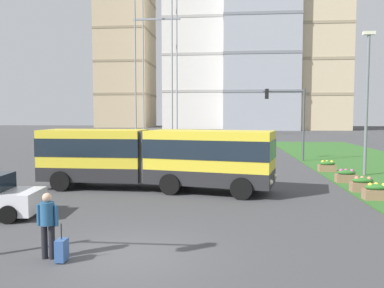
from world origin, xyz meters
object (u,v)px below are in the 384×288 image
(flower_planter_3, at_px, (362,184))
(apartment_tower_eastcentre, at_px, (311,48))
(pedestrian_crossing, at_px, (48,221))
(apartment_tower_centre, at_px, (260,59))
(traffic_light_far_right, at_px, (290,112))
(flower_planter_4, at_px, (346,176))
(apartment_tower_west, at_px, (126,50))
(articulated_bus, at_px, (155,157))
(car_silver_hatch, at_px, (120,152))
(flower_planter_2, at_px, (377,192))
(rolling_suitcase, at_px, (62,250))
(streetlight_median, at_px, (367,98))
(flower_planter_5, at_px, (327,166))
(apartment_tower_westcentre, at_px, (196,42))

(flower_planter_3, xyz_separation_m, apartment_tower_eastcentre, (15.49, 88.62, 21.07))
(pedestrian_crossing, xyz_separation_m, apartment_tower_centre, (12.89, 95.30, 17.57))
(traffic_light_far_right, bearing_deg, flower_planter_3, -83.48)
(flower_planter_4, height_order, apartment_tower_west, apartment_tower_west)
(articulated_bus, distance_m, flower_planter_3, 10.20)
(car_silver_hatch, bearing_deg, pedestrian_crossing, -79.27)
(pedestrian_crossing, xyz_separation_m, flower_planter_2, (11.13, 7.87, -0.58))
(car_silver_hatch, height_order, rolling_suitcase, car_silver_hatch)
(flower_planter_2, bearing_deg, apartment_tower_centre, 88.84)
(rolling_suitcase, relative_size, flower_planter_4, 0.88)
(articulated_bus, height_order, rolling_suitcase, articulated_bus)
(apartment_tower_centre, bearing_deg, streetlight_median, -89.90)
(flower_planter_5, xyz_separation_m, traffic_light_far_right, (-1.47, 6.08, 3.59))
(apartment_tower_centre, bearing_deg, flower_planter_3, -91.18)
(pedestrian_crossing, relative_size, rolling_suitcase, 1.79)
(articulated_bus, xyz_separation_m, pedestrian_crossing, (-1.00, -9.68, -0.65))
(rolling_suitcase, bearing_deg, articulated_bus, 86.81)
(pedestrian_crossing, bearing_deg, apartment_tower_westcentre, 92.57)
(pedestrian_crossing, relative_size, traffic_light_far_right, 0.30)
(articulated_bus, distance_m, flower_planter_2, 10.36)
(car_silver_hatch, distance_m, apartment_tower_eastcentre, 85.56)
(flower_planter_4, bearing_deg, car_silver_hatch, 149.69)
(flower_planter_4, bearing_deg, traffic_light_far_right, 98.18)
(car_silver_hatch, bearing_deg, streetlight_median, -19.68)
(traffic_light_far_right, relative_size, apartment_tower_eastcentre, 0.14)
(pedestrian_crossing, distance_m, apartment_tower_centre, 97.76)
(streetlight_median, xyz_separation_m, apartment_tower_centre, (-0.14, 80.26, 13.76))
(flower_planter_5, bearing_deg, car_silver_hatch, 162.67)
(rolling_suitcase, height_order, apartment_tower_westcentre, apartment_tower_westcentre)
(traffic_light_far_right, height_order, apartment_tower_eastcentre, apartment_tower_eastcentre)
(flower_planter_3, bearing_deg, rolling_suitcase, -137.26)
(flower_planter_3, distance_m, flower_planter_5, 6.75)
(pedestrian_crossing, distance_m, flower_planter_4, 16.58)
(flower_planter_2, height_order, traffic_light_far_right, traffic_light_far_right)
(flower_planter_4, height_order, flower_planter_5, same)
(flower_planter_5, bearing_deg, flower_planter_4, -90.00)
(articulated_bus, relative_size, traffic_light_far_right, 2.04)
(flower_planter_3, xyz_separation_m, flower_planter_5, (0.00, 6.75, 0.00))
(flower_planter_4, distance_m, streetlight_median, 5.52)
(car_silver_hatch, distance_m, flower_planter_3, 18.99)
(pedestrian_crossing, xyz_separation_m, flower_planter_3, (11.13, 9.66, -0.58))
(flower_planter_2, height_order, flower_planter_4, same)
(flower_planter_3, relative_size, traffic_light_far_right, 0.19)
(articulated_bus, bearing_deg, car_silver_hatch, 113.60)
(articulated_bus, height_order, flower_planter_4, articulated_bus)
(flower_planter_5, bearing_deg, streetlight_median, -35.80)
(pedestrian_crossing, bearing_deg, apartment_tower_centre, 82.30)
(flower_planter_4, bearing_deg, flower_planter_5, 90.00)
(articulated_bus, xyz_separation_m, rolling_suitcase, (-0.55, -9.88, -1.34))
(rolling_suitcase, distance_m, apartment_tower_centre, 98.02)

